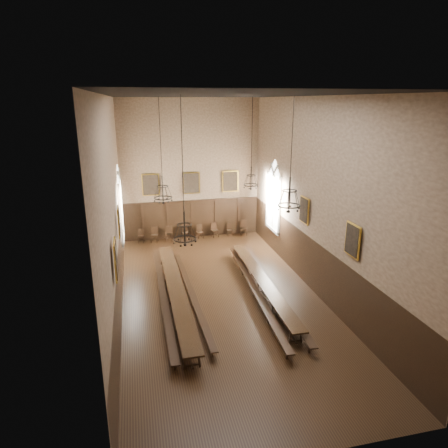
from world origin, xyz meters
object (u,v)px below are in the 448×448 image
object	(u,v)px
chair_6	(230,232)
chandelier_front_right	(289,199)
table_left	(176,295)
chandelier_back_right	(251,179)
chandelier_back_left	(163,192)
chandelier_front_left	(185,230)
chair_0	(141,238)
bench_right_inner	(254,290)
chair_1	(155,237)
chair_4	(200,234)
chair_2	(169,237)
chair_3	(186,235)
bench_right_outer	(271,287)
table_right	(262,286)
bench_left_inner	(191,295)
chair_5	(215,233)
bench_left_outer	(163,296)
chair_7	(244,231)

from	to	relation	value
chair_6	chandelier_front_right	size ratio (longest dim) A/B	0.20
table_left	chandelier_back_right	xyz separation A→B (m)	(4.33, 3.06, 4.58)
chandelier_back_left	chandelier_front_left	size ratio (longest dim) A/B	0.92
chair_0	chandelier_back_left	distance (m)	7.23
chandelier_back_left	bench_right_inner	bearing A→B (deg)	-39.05
chair_1	chandelier_back_left	xyz separation A→B (m)	(0.28, -5.63, 4.24)
table_left	chair_4	size ratio (longest dim) A/B	11.78
table_left	chandelier_back_left	size ratio (longest dim) A/B	2.11
chair_0	chair_6	distance (m)	5.92
chair_2	chair_3	size ratio (longest dim) A/B	1.00
bench_right_outer	chandelier_back_left	size ratio (longest dim) A/B	2.15
bench_right_inner	chair_6	size ratio (longest dim) A/B	12.02
bench_right_outer	chair_1	world-z (taller)	chair_1
chandelier_back_left	chair_4	bearing A→B (deg)	64.56
table_right	bench_right_inner	xyz separation A→B (m)	(-0.47, -0.22, -0.06)
bench_left_inner	chair_5	world-z (taller)	chair_5
chair_1	chair_6	xyz separation A→B (m)	(5.07, 0.10, -0.03)
chair_5	chandelier_front_right	distance (m)	11.65
table_left	chair_3	size ratio (longest dim) A/B	10.85
chandelier_front_right	bench_right_outer	bearing A→B (deg)	86.04
chair_6	chandelier_back_left	xyz separation A→B (m)	(-4.79, -5.73, 4.28)
chandelier_back_right	bench_right_outer	bearing A→B (deg)	-85.54
chandelier_front_left	chandelier_back_right	bearing A→B (deg)	51.63
chair_0	chair_5	bearing A→B (deg)	9.65
bench_right_inner	chandelier_back_left	size ratio (longest dim) A/B	2.13
chair_0	chandelier_back_left	world-z (taller)	chandelier_back_left
table_right	bench_right_inner	size ratio (longest dim) A/B	0.89
chair_5	chandelier_back_right	world-z (taller)	chandelier_back_right
table_right	chair_5	xyz separation A→B (m)	(-0.53, 8.60, -0.07)
bench_left_outer	bench_right_outer	size ratio (longest dim) A/B	1.00
bench_left_outer	chair_3	xyz separation A→B (m)	(2.16, 8.43, -0.01)
chair_5	chandelier_front_left	world-z (taller)	chandelier_front_left
bench_left_outer	chair_6	world-z (taller)	chair_6
chair_1	chair_5	distance (m)	4.03
table_left	chair_4	distance (m)	9.06
table_right	chair_2	world-z (taller)	chair_2
bench_left_outer	bench_right_outer	xyz separation A→B (m)	(5.12, -0.15, -0.00)
table_left	chandelier_front_right	bearing A→B (deg)	-23.04
chair_5	table_right	bearing A→B (deg)	-100.26
chandelier_front_right	chandelier_front_left	bearing A→B (deg)	-176.44
chair_5	chair_7	distance (m)	1.98
chair_1	chair_5	size ratio (longest dim) A/B	1.02
chair_1	chair_3	distance (m)	2.06
bench_right_outer	chair_1	size ratio (longest dim) A/B	10.71
bench_right_outer	chair_4	size ratio (longest dim) A/B	11.99
bench_right_inner	chandelier_front_right	distance (m)	5.16
chair_5	chair_6	distance (m)	1.04
bench_right_inner	chair_4	distance (m)	8.88
chair_6	chandelier_back_left	distance (m)	8.60
bench_left_outer	chair_2	xyz separation A→B (m)	(1.05, 8.36, -0.02)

